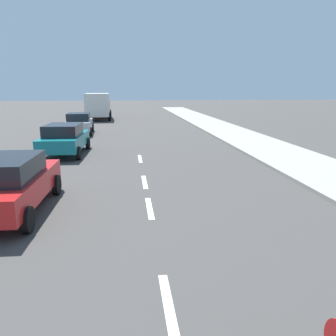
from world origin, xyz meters
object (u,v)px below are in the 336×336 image
at_px(parked_car_red, 7,183).
at_px(parked_car_teal, 64,138).
at_px(delivery_truck, 98,106).
at_px(parked_car_silver, 79,123).

height_order(parked_car_red, parked_car_teal, same).
relative_size(parked_car_teal, delivery_truck, 0.71).
bearing_deg(parked_car_teal, delivery_truck, 91.88).
distance_m(parked_car_red, parked_car_teal, 8.49).
bearing_deg(parked_car_teal, parked_car_red, -88.12).
height_order(parked_car_teal, parked_car_silver, same).
distance_m(parked_car_teal, parked_car_silver, 8.15).
height_order(parked_car_red, parked_car_silver, same).
relative_size(parked_car_teal, parked_car_silver, 1.05).
height_order(parked_car_silver, delivery_truck, delivery_truck).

